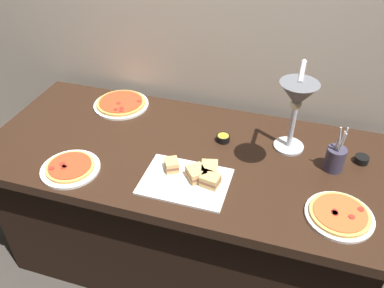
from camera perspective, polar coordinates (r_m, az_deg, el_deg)
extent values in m
plane|color=#38332D|center=(2.40, -0.72, -15.44)|extent=(8.00, 8.00, 0.00)
cube|color=#B7A893|center=(2.06, 3.46, 17.08)|extent=(4.40, 0.04, 2.40)
cube|color=black|center=(1.87, -0.89, -1.66)|extent=(1.90, 0.84, 0.05)
cube|color=black|center=(2.13, -0.79, -9.64)|extent=(1.75, 0.74, 0.71)
cylinder|color=#B7BABF|center=(1.93, 13.62, -0.30)|extent=(0.14, 0.14, 0.01)
cylinder|color=#B7BABF|center=(1.81, 14.62, 5.24)|extent=(0.02, 0.02, 0.43)
cylinder|color=#B7BABF|center=(1.62, 15.48, 9.94)|extent=(0.02, 0.19, 0.02)
cone|color=#595B60|center=(1.56, 14.89, 6.81)|extent=(0.15, 0.15, 0.10)
sphere|color=#F9EAB2|center=(1.58, 14.66, 5.56)|extent=(0.04, 0.04, 0.04)
cylinder|color=white|center=(1.83, -16.97, -3.42)|extent=(0.26, 0.26, 0.01)
cylinder|color=gold|center=(1.82, -17.04, -3.13)|extent=(0.21, 0.21, 0.01)
cylinder|color=#AD3D1E|center=(1.81, -17.08, -2.94)|extent=(0.19, 0.19, 0.00)
cylinder|color=maroon|center=(1.83, -18.06, -2.73)|extent=(0.02, 0.02, 0.00)
cylinder|color=maroon|center=(1.82, -19.41, -3.28)|extent=(0.02, 0.02, 0.00)
cylinder|color=maroon|center=(1.81, -17.87, -3.17)|extent=(0.02, 0.02, 0.00)
cylinder|color=maroon|center=(1.81, -17.73, -3.03)|extent=(0.02, 0.02, 0.00)
cylinder|color=white|center=(2.21, -10.08, 5.56)|extent=(0.30, 0.30, 0.01)
cylinder|color=#C68E42|center=(2.21, -10.12, 5.82)|extent=(0.26, 0.26, 0.01)
cylinder|color=#AD3D1E|center=(2.20, -10.14, 6.00)|extent=(0.23, 0.23, 0.00)
cylinder|color=maroon|center=(2.19, -10.48, 5.76)|extent=(0.02, 0.02, 0.00)
cylinder|color=maroon|center=(2.12, -10.05, 4.72)|extent=(0.02, 0.02, 0.00)
cylinder|color=maroon|center=(2.19, -7.61, 6.11)|extent=(0.02, 0.02, 0.00)
cylinder|color=maroon|center=(2.13, -10.84, 4.90)|extent=(0.02, 0.02, 0.00)
cylinder|color=maroon|center=(2.14, -10.03, 5.12)|extent=(0.02, 0.02, 0.00)
cylinder|color=white|center=(1.65, 20.30, -9.64)|extent=(0.26, 0.26, 0.01)
cylinder|color=gold|center=(1.64, 20.39, -9.35)|extent=(0.23, 0.23, 0.01)
cylinder|color=#C65628|center=(1.64, 20.44, -9.16)|extent=(0.20, 0.20, 0.00)
cylinder|color=maroon|center=(1.62, 19.83, -9.32)|extent=(0.02, 0.02, 0.00)
cylinder|color=maroon|center=(1.67, 23.01, -8.59)|extent=(0.02, 0.02, 0.00)
cylinder|color=maroon|center=(1.62, 19.72, -9.25)|extent=(0.02, 0.02, 0.00)
cylinder|color=maroon|center=(1.63, 21.86, -9.64)|extent=(0.02, 0.02, 0.00)
cylinder|color=maroon|center=(1.63, 19.74, -9.04)|extent=(0.02, 0.02, 0.00)
cube|color=white|center=(1.69, -0.96, -5.39)|extent=(0.36, 0.27, 0.01)
cube|color=tan|center=(1.71, 2.51, -4.06)|extent=(0.09, 0.09, 0.02)
cube|color=brown|center=(1.70, 2.52, -3.66)|extent=(0.09, 0.09, 0.01)
cube|color=tan|center=(1.69, 2.54, -3.25)|extent=(0.09, 0.09, 0.02)
cube|color=tan|center=(1.74, -2.90, -3.42)|extent=(0.08, 0.08, 0.02)
cube|color=brown|center=(1.73, -2.91, -3.02)|extent=(0.08, 0.08, 0.01)
cube|color=tan|center=(1.71, -2.93, -2.61)|extent=(0.08, 0.08, 0.02)
cube|color=tan|center=(1.66, 2.61, -5.59)|extent=(0.09, 0.08, 0.02)
cube|color=brown|center=(1.65, 2.63, -5.18)|extent=(0.09, 0.08, 0.01)
cube|color=tan|center=(1.64, 2.64, -4.77)|extent=(0.09, 0.08, 0.02)
cube|color=tan|center=(1.69, 0.60, -4.65)|extent=(0.11, 0.11, 0.02)
cube|color=brown|center=(1.68, 0.60, -4.25)|extent=(0.11, 0.11, 0.01)
cube|color=tan|center=(1.67, 0.60, -3.84)|extent=(0.11, 0.11, 0.02)
cylinder|color=black|center=(1.91, 4.47, 0.83)|extent=(0.06, 0.06, 0.03)
cylinder|color=gold|center=(1.91, 4.49, 1.14)|extent=(0.05, 0.05, 0.01)
cylinder|color=black|center=(1.94, 23.08, -2.05)|extent=(0.06, 0.06, 0.03)
cylinder|color=#562D14|center=(1.93, 23.17, -1.75)|extent=(0.05, 0.05, 0.01)
cylinder|color=#383347|center=(1.83, 19.75, -2.04)|extent=(0.08, 0.08, 0.11)
cylinder|color=#B7BABF|center=(1.77, 20.22, -0.45)|extent=(0.03, 0.01, 0.20)
cylinder|color=#B7BABF|center=(1.79, 19.85, -0.49)|extent=(0.01, 0.02, 0.17)
cylinder|color=#B7BABF|center=(1.78, 20.33, -0.80)|extent=(0.03, 0.01, 0.18)
cylinder|color=#B7BABF|center=(1.80, 20.43, -0.41)|extent=(0.01, 0.02, 0.17)
cylinder|color=#B7BABF|center=(1.78, 20.29, -0.34)|extent=(0.04, 0.02, 0.19)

